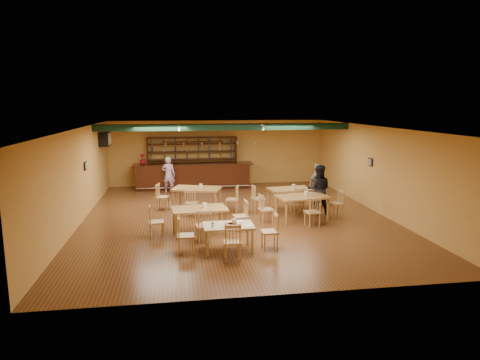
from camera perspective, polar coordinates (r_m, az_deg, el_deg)
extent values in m
plane|color=#562B18|center=(14.35, -0.59, -4.97)|extent=(12.00, 12.00, 0.00)
cube|color=black|center=(16.65, -1.97, 7.15)|extent=(10.00, 0.30, 0.25)
cube|color=silver|center=(17.13, -8.25, 7.38)|extent=(0.05, 2.50, 0.05)
cube|color=silver|center=(17.45, 2.41, 7.52)|extent=(0.05, 2.50, 0.05)
cube|color=silver|center=(18.19, -17.75, 5.30)|extent=(0.34, 0.70, 0.48)
cube|color=black|center=(15.16, -20.11, 1.78)|extent=(0.04, 0.34, 0.28)
cube|color=black|center=(15.93, 17.14, 2.34)|extent=(0.04, 0.34, 0.28)
cube|color=black|center=(19.14, -6.30, 0.56)|extent=(5.32, 0.85, 1.13)
cube|color=black|center=(19.68, -6.41, 2.51)|extent=(4.11, 0.40, 2.28)
imported|color=maroon|center=(19.07, -13.00, 2.74)|extent=(0.33, 0.33, 0.47)
cube|color=#9E6D38|center=(15.13, -5.82, -2.60)|extent=(1.88, 1.44, 0.83)
cube|color=#9E6D38|center=(15.44, 6.70, -2.51)|extent=(1.60, 1.08, 0.75)
cube|color=#9E6D38|center=(12.44, -5.47, -5.53)|extent=(1.67, 1.11, 0.79)
cube|color=#9E6D38|center=(14.01, 8.34, -3.74)|extent=(1.75, 1.21, 0.81)
cube|color=#CBAB88|center=(11.06, -1.57, -7.78)|extent=(1.30, 0.84, 0.69)
cylinder|color=silver|center=(10.96, -1.10, -6.00)|extent=(0.48, 0.48, 0.01)
cylinder|color=#EAE5C6|center=(10.77, -3.70, -6.06)|extent=(0.07, 0.07, 0.11)
cube|color=white|center=(11.17, -0.05, -5.65)|extent=(0.24, 0.21, 0.03)
cube|color=silver|center=(11.02, -0.41, -5.86)|extent=(0.33, 0.20, 0.00)
cylinder|color=white|center=(10.85, 1.22, -6.19)|extent=(0.22, 0.22, 0.01)
imported|color=#A053B4|center=(18.28, -9.60, 0.70)|extent=(0.65, 0.51, 1.56)
imported|color=black|center=(14.83, 10.54, -1.25)|extent=(1.01, 0.90, 1.71)
imported|color=slate|center=(16.16, 10.39, -0.58)|extent=(0.98, 0.80, 1.56)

